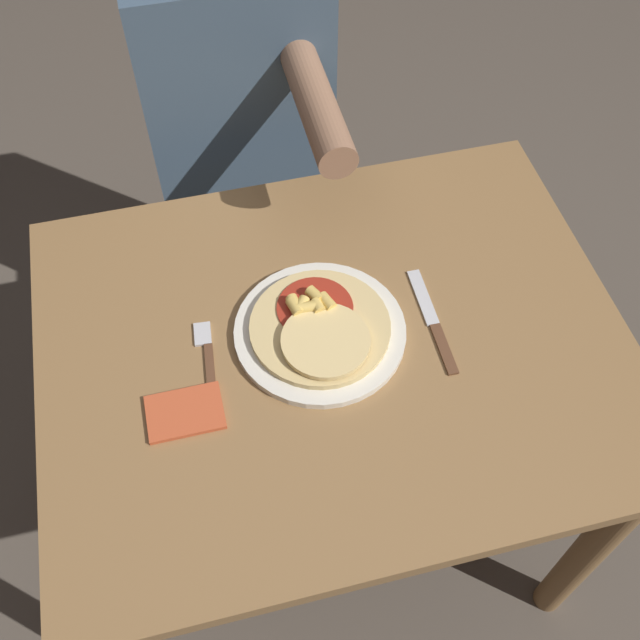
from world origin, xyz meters
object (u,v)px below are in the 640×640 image
at_px(person_diner, 239,111).
at_px(plate, 320,331).
at_px(fork, 207,359).
at_px(dining_table, 334,381).
at_px(knife, 433,322).
at_px(pizza, 320,327).

bearing_deg(person_diner, plate, -87.32).
xyz_separation_m(plate, person_diner, (-0.03, 0.61, -0.02)).
bearing_deg(fork, person_diner, 75.24).
distance_m(dining_table, knife, 0.22).
bearing_deg(dining_table, knife, -1.08).
bearing_deg(fork, plate, 1.97).
bearing_deg(person_diner, knife, -70.90).
distance_m(dining_table, plate, 0.14).
height_order(dining_table, person_diner, person_diner).
relative_size(plate, person_diner, 0.23).
height_order(dining_table, plate, plate).
bearing_deg(plate, fork, -178.03).
xyz_separation_m(pizza, knife, (0.19, -0.02, -0.02)).
bearing_deg(fork, knife, -2.63).
relative_size(dining_table, pizza, 4.16).
height_order(pizza, knife, pizza).
distance_m(pizza, fork, 0.19).
bearing_deg(person_diner, pizza, -87.41).
relative_size(plate, pizza, 1.22).
xyz_separation_m(dining_table, knife, (0.17, -0.00, 0.13)).
bearing_deg(pizza, knife, -6.21).
xyz_separation_m(knife, person_diner, (-0.22, 0.63, -0.01)).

